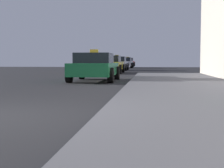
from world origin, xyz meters
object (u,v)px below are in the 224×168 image
object	(u,v)px
car_yellow	(109,64)
car_white	(117,63)
car_green	(95,67)
car_red	(128,62)
car_silver	(125,63)

from	to	relation	value
car_yellow	car_white	distance (m)	6.82
car_yellow	car_green	bearing A→B (deg)	-86.90
car_green	car_yellow	bearing A→B (deg)	93.10
car_green	car_yellow	size ratio (longest dim) A/B	0.94
car_red	car_white	bearing A→B (deg)	-89.19
car_silver	car_red	size ratio (longest dim) A/B	1.00
car_yellow	car_white	xyz separation A→B (m)	(-0.11, 6.81, -0.00)
car_yellow	car_white	size ratio (longest dim) A/B	1.05
car_yellow	car_silver	distance (m)	15.96
car_green	car_silver	xyz separation A→B (m)	(-0.62, 25.18, 0.00)
car_white	car_silver	size ratio (longest dim) A/B	0.90
car_green	car_red	distance (m)	34.15
car_green	car_yellow	distance (m)	9.23
car_silver	car_green	bearing A→B (deg)	-88.58
car_green	car_silver	world-z (taller)	car_green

